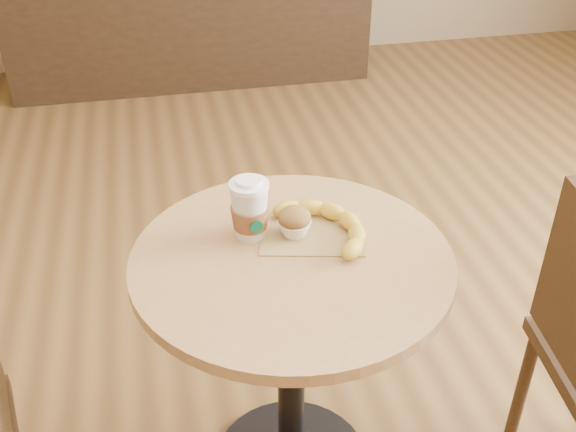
% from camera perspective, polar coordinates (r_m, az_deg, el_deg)
% --- Properties ---
extents(cafe_table, '(0.73, 0.73, 0.75)m').
position_cam_1_polar(cafe_table, '(1.65, 0.30, -9.12)').
color(cafe_table, black).
rests_on(cafe_table, ground).
extents(kraft_bag, '(0.27, 0.23, 0.00)m').
position_cam_1_polar(kraft_bag, '(1.58, 2.03, -1.49)').
color(kraft_bag, olive).
rests_on(kraft_bag, cafe_table).
extents(coffee_cup, '(0.09, 0.09, 0.15)m').
position_cam_1_polar(coffee_cup, '(1.54, -3.26, 0.41)').
color(coffee_cup, silver).
rests_on(coffee_cup, cafe_table).
extents(muffin, '(0.08, 0.08, 0.07)m').
position_cam_1_polar(muffin, '(1.56, 0.55, -0.47)').
color(muffin, white).
rests_on(muffin, kraft_bag).
extents(banana, '(0.30, 0.33, 0.04)m').
position_cam_1_polar(banana, '(1.57, 3.06, -0.96)').
color(banana, gold).
rests_on(banana, kraft_bag).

